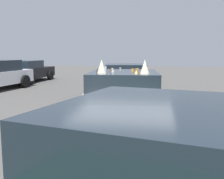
{
  "coord_description": "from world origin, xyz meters",
  "views": [
    {
      "loc": [
        -6.41,
        -0.79,
        1.82
      ],
      "look_at": [
        0.0,
        0.3,
        0.9
      ],
      "focal_mm": 41.33,
      "sensor_mm": 36.0,
      "label": 1
    }
  ],
  "objects_px": {
    "art_car_decorated": "(124,97)",
    "parked_sedan_row_back_far": "(27,71)",
    "parked_sedan_behind_right": "(162,166)",
    "parked_sedan_far_left": "(126,81)"
  },
  "relations": [
    {
      "from": "art_car_decorated",
      "to": "parked_sedan_behind_right",
      "type": "relative_size",
      "value": 0.99
    },
    {
      "from": "art_car_decorated",
      "to": "parked_sedan_far_left",
      "type": "relative_size",
      "value": 1.09
    },
    {
      "from": "parked_sedan_behind_right",
      "to": "parked_sedan_far_left",
      "type": "bearing_deg",
      "value": 22.07
    },
    {
      "from": "parked_sedan_row_back_far",
      "to": "parked_sedan_far_left",
      "type": "distance_m",
      "value": 8.23
    },
    {
      "from": "art_car_decorated",
      "to": "parked_sedan_row_back_far",
      "type": "distance_m",
      "value": 11.34
    },
    {
      "from": "art_car_decorated",
      "to": "parked_sedan_behind_right",
      "type": "bearing_deg",
      "value": 7.82
    },
    {
      "from": "parked_sedan_behind_right",
      "to": "art_car_decorated",
      "type": "bearing_deg",
      "value": 25.42
    },
    {
      "from": "parked_sedan_behind_right",
      "to": "parked_sedan_row_back_far",
      "type": "relative_size",
      "value": 1.03
    },
    {
      "from": "parked_sedan_behind_right",
      "to": "parked_sedan_far_left",
      "type": "relative_size",
      "value": 1.1
    },
    {
      "from": "art_car_decorated",
      "to": "parked_sedan_row_back_far",
      "type": "relative_size",
      "value": 1.02
    }
  ]
}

